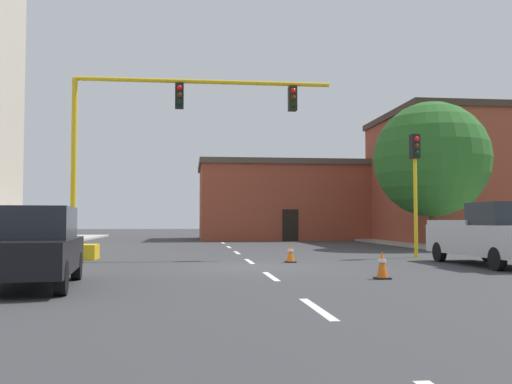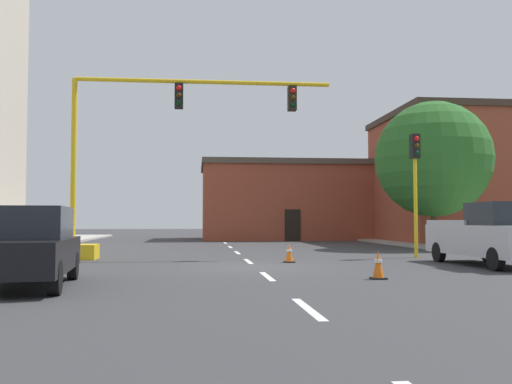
{
  "view_description": "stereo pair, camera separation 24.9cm",
  "coord_description": "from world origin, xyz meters",
  "px_view_note": "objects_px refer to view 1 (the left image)",
  "views": [
    {
      "loc": [
        -2.06,
        -17.89,
        1.44
      ],
      "look_at": [
        0.64,
        6.12,
        2.62
      ],
      "focal_mm": 40.83,
      "sensor_mm": 36.0,
      "label": 1
    },
    {
      "loc": [
        -1.82,
        -17.92,
        1.44
      ],
      "look_at": [
        0.64,
        6.12,
        2.62
      ],
      "focal_mm": 40.83,
      "sensor_mm": 36.0,
      "label": 2
    }
  ],
  "objects_px": {
    "traffic_light_pole_right": "(415,167)",
    "traffic_cone_roadside_a": "(382,265)",
    "pickup_truck_silver": "(493,235)",
    "sedan_black_near_left": "(30,246)",
    "traffic_signal_gantry": "(113,196)",
    "traffic_cone_roadside_b": "(291,253)",
    "tree_right_mid": "(432,159)"
  },
  "relations": [
    {
      "from": "traffic_light_pole_right",
      "to": "traffic_cone_roadside_a",
      "type": "height_order",
      "value": "traffic_light_pole_right"
    },
    {
      "from": "pickup_truck_silver",
      "to": "sedan_black_near_left",
      "type": "distance_m",
      "value": 13.76
    },
    {
      "from": "traffic_signal_gantry",
      "to": "traffic_cone_roadside_b",
      "type": "height_order",
      "value": "traffic_signal_gantry"
    },
    {
      "from": "traffic_light_pole_right",
      "to": "sedan_black_near_left",
      "type": "relative_size",
      "value": 1.03
    },
    {
      "from": "tree_right_mid",
      "to": "traffic_cone_roadside_a",
      "type": "distance_m",
      "value": 17.13
    },
    {
      "from": "traffic_cone_roadside_a",
      "to": "tree_right_mid",
      "type": "bearing_deg",
      "value": 62.52
    },
    {
      "from": "tree_right_mid",
      "to": "sedan_black_near_left",
      "type": "xyz_separation_m",
      "value": [
        -15.78,
        -15.64,
        -3.69
      ]
    },
    {
      "from": "traffic_cone_roadside_a",
      "to": "traffic_cone_roadside_b",
      "type": "relative_size",
      "value": 1.08
    },
    {
      "from": "sedan_black_near_left",
      "to": "traffic_cone_roadside_a",
      "type": "relative_size",
      "value": 6.67
    },
    {
      "from": "sedan_black_near_left",
      "to": "traffic_cone_roadside_a",
      "type": "xyz_separation_m",
      "value": [
        8.12,
        0.91,
        -0.55
      ]
    },
    {
      "from": "traffic_light_pole_right",
      "to": "sedan_black_near_left",
      "type": "xyz_separation_m",
      "value": [
        -12.13,
        -8.75,
        -2.64
      ]
    },
    {
      "from": "traffic_cone_roadside_b",
      "to": "tree_right_mid",
      "type": "bearing_deg",
      "value": 44.99
    },
    {
      "from": "pickup_truck_silver",
      "to": "traffic_cone_roadside_a",
      "type": "distance_m",
      "value": 6.11
    },
    {
      "from": "sedan_black_near_left",
      "to": "traffic_signal_gantry",
      "type": "bearing_deg",
      "value": 86.59
    },
    {
      "from": "tree_right_mid",
      "to": "traffic_cone_roadside_b",
      "type": "bearing_deg",
      "value": -135.01
    },
    {
      "from": "traffic_signal_gantry",
      "to": "traffic_cone_roadside_b",
      "type": "distance_m",
      "value": 7.03
    },
    {
      "from": "traffic_cone_roadside_b",
      "to": "traffic_light_pole_right",
      "type": "bearing_deg",
      "value": 21.12
    },
    {
      "from": "traffic_signal_gantry",
      "to": "traffic_light_pole_right",
      "type": "bearing_deg",
      "value": -1.82
    },
    {
      "from": "traffic_light_pole_right",
      "to": "sedan_black_near_left",
      "type": "bearing_deg",
      "value": -144.19
    },
    {
      "from": "traffic_signal_gantry",
      "to": "pickup_truck_silver",
      "type": "bearing_deg",
      "value": -20.17
    },
    {
      "from": "traffic_light_pole_right",
      "to": "traffic_cone_roadside_a",
      "type": "xyz_separation_m",
      "value": [
        -4.01,
        -7.84,
        -3.19
      ]
    },
    {
      "from": "traffic_signal_gantry",
      "to": "sedan_black_near_left",
      "type": "bearing_deg",
      "value": -93.41
    },
    {
      "from": "traffic_light_pole_right",
      "to": "traffic_cone_roadside_a",
      "type": "bearing_deg",
      "value": -117.12
    },
    {
      "from": "tree_right_mid",
      "to": "traffic_light_pole_right",
      "type": "bearing_deg",
      "value": -117.87
    },
    {
      "from": "traffic_cone_roadside_a",
      "to": "traffic_cone_roadside_b",
      "type": "height_order",
      "value": "traffic_cone_roadside_a"
    },
    {
      "from": "sedan_black_near_left",
      "to": "pickup_truck_silver",
      "type": "bearing_deg",
      "value": 19.3
    },
    {
      "from": "tree_right_mid",
      "to": "pickup_truck_silver",
      "type": "distance_m",
      "value": 11.99
    },
    {
      "from": "pickup_truck_silver",
      "to": "traffic_cone_roadside_a",
      "type": "relative_size",
      "value": 7.81
    },
    {
      "from": "sedan_black_near_left",
      "to": "traffic_cone_roadside_a",
      "type": "distance_m",
      "value": 8.19
    },
    {
      "from": "traffic_signal_gantry",
      "to": "pickup_truck_silver",
      "type": "distance_m",
      "value": 13.33
    },
    {
      "from": "traffic_signal_gantry",
      "to": "traffic_cone_roadside_b",
      "type": "bearing_deg",
      "value": -20.99
    },
    {
      "from": "traffic_cone_roadside_b",
      "to": "pickup_truck_silver",
      "type": "bearing_deg",
      "value": -19.32
    }
  ]
}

